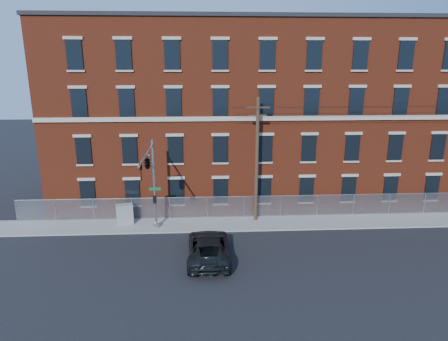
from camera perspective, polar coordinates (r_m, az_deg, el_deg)
name	(u,v)px	position (r m, az deg, el deg)	size (l,w,h in m)	color
ground	(237,253)	(27.38, 1.93, -11.95)	(140.00, 140.00, 0.00)	black
sidewalk	(377,221)	(34.82, 21.41, -6.82)	(65.00, 3.00, 0.12)	gray
mill_building	(346,110)	(40.98, 17.43, 8.44)	(55.30, 14.32, 16.30)	maroon
chain_link_fence	(371,204)	(35.59, 20.72, -4.56)	(59.06, 0.06, 1.85)	#A5A8AD
traffic_signal_mast	(149,170)	(27.65, -10.85, 0.04)	(0.90, 6.75, 7.00)	#9EA0A5
utility_pole_near	(257,158)	(31.00, 4.82, 1.81)	(1.80, 0.28, 10.00)	#3F2C1F
pickup_truck	(209,247)	(26.33, -2.27, -11.13)	(2.71, 5.87, 1.63)	black
utility_cabinet	(125,214)	(32.39, -14.28, -6.19)	(1.30, 0.65, 1.63)	gray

